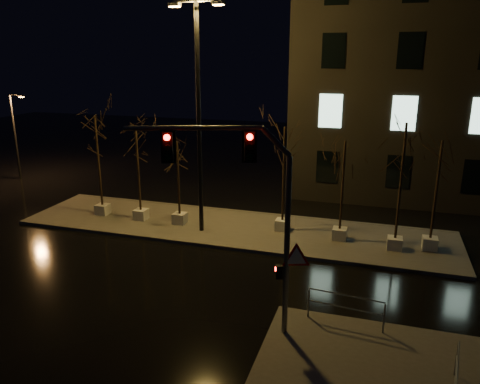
% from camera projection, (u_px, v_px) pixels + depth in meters
% --- Properties ---
extents(ground, '(90.00, 90.00, 0.00)m').
position_uv_depth(ground, '(185.00, 281.00, 18.46)').
color(ground, black).
rests_on(ground, ground).
extents(median, '(22.00, 5.00, 0.15)m').
position_uv_depth(median, '(232.00, 228.00, 23.94)').
color(median, '#4B4843').
rests_on(median, ground).
extents(sidewalk_corner, '(7.00, 5.00, 0.15)m').
position_uv_depth(sidewalk_corner, '(382.00, 371.00, 13.12)').
color(sidewalk_corner, '#4B4843').
rests_on(sidewalk_corner, ground).
extents(tree_0, '(1.80, 1.80, 5.55)m').
position_uv_depth(tree_0, '(97.00, 138.00, 24.60)').
color(tree_0, beige).
rests_on(tree_0, median).
extents(tree_1, '(1.80, 1.80, 5.16)m').
position_uv_depth(tree_1, '(137.00, 147.00, 23.87)').
color(tree_1, beige).
rests_on(tree_1, median).
extents(tree_2, '(1.80, 1.80, 4.44)m').
position_uv_depth(tree_2, '(178.00, 160.00, 23.43)').
color(tree_2, beige).
rests_on(tree_2, median).
extents(tree_3, '(1.80, 1.80, 5.33)m').
position_uv_depth(tree_3, '(284.00, 151.00, 22.32)').
color(tree_3, beige).
rests_on(tree_3, median).
extents(tree_4, '(1.80, 1.80, 4.86)m').
position_uv_depth(tree_4, '(344.00, 164.00, 21.25)').
color(tree_4, beige).
rests_on(tree_4, median).
extents(tree_5, '(1.80, 1.80, 5.87)m').
position_uv_depth(tree_5, '(404.00, 152.00, 19.92)').
color(tree_5, beige).
rests_on(tree_5, median).
extents(tree_6, '(1.80, 1.80, 5.10)m').
position_uv_depth(tree_6, '(439.00, 166.00, 20.08)').
color(tree_6, beige).
rests_on(tree_6, median).
extents(traffic_signal_mast, '(5.13, 1.81, 6.58)m').
position_uv_depth(traffic_signal_mast, '(252.00, 203.00, 13.60)').
color(traffic_signal_mast, '#55585D').
rests_on(traffic_signal_mast, sidewalk_corner).
extents(streetlight_main, '(2.69, 0.51, 10.76)m').
position_uv_depth(streetlight_main, '(198.00, 105.00, 21.67)').
color(streetlight_main, black).
rests_on(streetlight_main, median).
extents(streetlight_far, '(1.18, 0.23, 5.99)m').
position_uv_depth(streetlight_far, '(16.00, 133.00, 32.74)').
color(streetlight_far, black).
rests_on(streetlight_far, ground).
extents(guard_rail_a, '(2.47, 0.31, 1.07)m').
position_uv_depth(guard_rail_a, '(346.00, 305.00, 15.07)').
color(guard_rail_a, '#55585D').
rests_on(guard_rail_a, sidewalk_corner).
extents(guard_rail_b, '(0.41, 2.29, 1.10)m').
position_uv_depth(guard_rail_b, '(456.00, 378.00, 11.68)').
color(guard_rail_b, '#55585D').
rests_on(guard_rail_b, sidewalk_corner).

